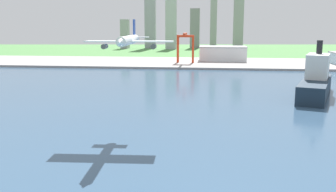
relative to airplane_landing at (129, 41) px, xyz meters
name	(u,v)px	position (x,y,z in m)	size (l,w,h in m)	color
ground_plane	(175,86)	(6.89, 140.38, -42.77)	(2400.00, 2400.00, 0.00)	#518A48
water_bay	(166,100)	(6.89, 80.38, -42.70)	(840.00, 360.00, 0.15)	#385675
industrial_pier	(189,63)	(6.89, 330.38, -41.52)	(840.00, 140.00, 2.50)	#9D9896
airplane_landing	(129,41)	(0.00, 0.00, 0.00)	(40.15, 44.52, 13.39)	white
cargo_ship	(316,81)	(110.28, 107.54, -32.06)	(41.89, 80.99, 38.81)	#192838
port_crane_red	(185,42)	(2.90, 315.56, -13.49)	(21.73, 37.35, 37.78)	red
warehouse_main	(223,53)	(51.09, 353.19, -30.64)	(62.77, 42.31, 19.23)	white
distant_skyline	(187,23)	(-17.54, 660.83, 12.94)	(261.03, 62.87, 140.67)	#97999A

